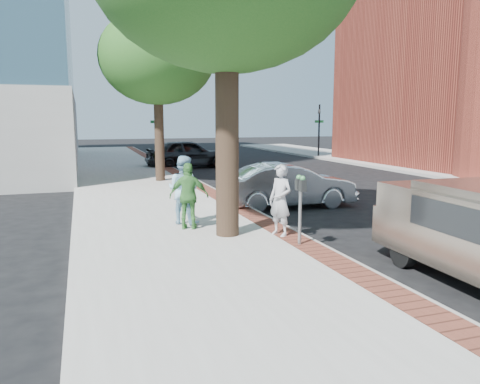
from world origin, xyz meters
name	(u,v)px	position (x,y,z in m)	size (l,w,h in m)	color
ground	(286,262)	(0.00, 0.00, 0.00)	(120.00, 120.00, 0.00)	black
sidewalk	(150,198)	(-1.50, 8.00, 0.07)	(5.00, 60.00, 0.15)	#9E9991
brick_strip	(212,192)	(0.70, 8.00, 0.15)	(0.60, 60.00, 0.01)	brown
curb	(221,194)	(1.05, 8.00, 0.07)	(0.10, 60.00, 0.15)	gray
signal_near	(156,127)	(0.90, 22.00, 2.25)	(0.70, 0.15, 3.80)	black
signal_far	(319,126)	(12.50, 22.00, 2.25)	(0.70, 0.15, 3.80)	black
tree_far	(157,57)	(-0.50, 12.00, 5.30)	(4.80, 4.80, 7.14)	black
parking_meter	(300,195)	(0.58, 0.58, 1.21)	(0.12, 0.32, 1.47)	gray
person_gray	(280,200)	(0.50, 1.44, 0.96)	(0.59, 0.39, 1.63)	#AFAEB4
person_officer	(183,190)	(-1.30, 3.39, 1.01)	(0.84, 0.65, 1.72)	#90C2DE
person_green	(189,196)	(-1.30, 2.76, 0.95)	(0.94, 0.39, 1.60)	#43883D
sedan_silver	(288,185)	(2.45, 5.27, 0.70)	(1.47, 4.22, 1.39)	#B1B2B8
bg_car	(188,153)	(2.12, 18.35, 0.81)	(1.92, 4.77, 1.63)	black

